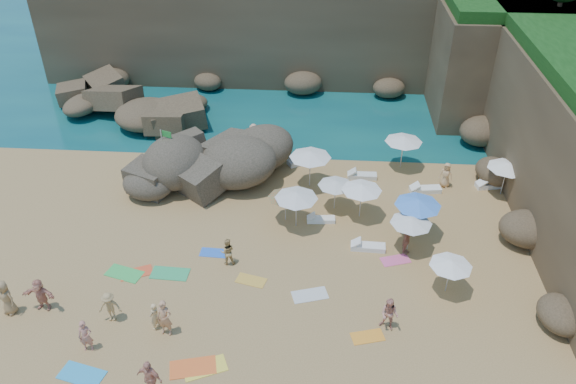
# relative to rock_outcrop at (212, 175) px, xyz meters

# --- Properties ---
(ground) EXTENTS (120.00, 120.00, 0.00)m
(ground) POSITION_rel_rock_outcrop_xyz_m (3.21, -7.47, 0.00)
(ground) COLOR tan
(ground) RESTS_ON ground
(seawater) EXTENTS (120.00, 120.00, 0.00)m
(seawater) POSITION_rel_rock_outcrop_xyz_m (3.21, 22.53, 0.00)
(seawater) COLOR #0C4751
(seawater) RESTS_ON ground
(cliff_back) EXTENTS (44.00, 8.00, 8.00)m
(cliff_back) POSITION_rel_rock_outcrop_xyz_m (5.21, 17.53, 4.00)
(cliff_back) COLOR brown
(cliff_back) RESTS_ON ground
(cliff_corner) EXTENTS (10.00, 12.00, 8.00)m
(cliff_corner) POSITION_rel_rock_outcrop_xyz_m (20.21, 12.53, 4.00)
(cliff_corner) COLOR brown
(cliff_corner) RESTS_ON ground
(rock_promontory) EXTENTS (12.00, 7.00, 2.00)m
(rock_promontory) POSITION_rel_rock_outcrop_xyz_m (-7.79, 8.53, 0.00)
(rock_promontory) COLOR brown
(rock_promontory) RESTS_ON ground
(marina_masts) EXTENTS (3.10, 0.10, 6.00)m
(marina_masts) POSITION_rel_rock_outcrop_xyz_m (-13.29, 22.53, 3.00)
(marina_masts) COLOR white
(marina_masts) RESTS_ON ground
(rock_outcrop) EXTENTS (8.32, 6.82, 2.98)m
(rock_outcrop) POSITION_rel_rock_outcrop_xyz_m (0.00, 0.00, 0.00)
(rock_outcrop) COLOR brown
(rock_outcrop) RESTS_ON ground
(flag_pole) EXTENTS (0.69, 0.26, 3.60)m
(flag_pole) POSITION_rel_rock_outcrop_xyz_m (-2.62, -0.74, 2.30)
(flag_pole) COLOR silver
(flag_pole) RESTS_ON ground
(parasol_0) EXTENTS (2.58, 2.58, 2.44)m
(parasol_0) POSITION_rel_rock_outcrop_xyz_m (6.30, -0.68, 2.24)
(parasol_0) COLOR silver
(parasol_0) RESTS_ON ground
(parasol_1) EXTENTS (2.05, 2.05, 1.93)m
(parasol_1) POSITION_rel_rock_outcrop_xyz_m (7.85, -3.04, 1.78)
(parasol_1) COLOR silver
(parasol_1) RESTS_ON ground
(parasol_2) EXTENTS (2.42, 2.42, 2.29)m
(parasol_2) POSITION_rel_rock_outcrop_xyz_m (12.18, 1.91, 2.10)
(parasol_2) COLOR silver
(parasol_2) RESTS_ON ground
(parasol_4) EXTENTS (2.35, 2.35, 2.22)m
(parasol_4) POSITION_rel_rock_outcrop_xyz_m (18.02, -0.82, 2.04)
(parasol_4) COLOR silver
(parasol_4) RESTS_ON ground
(parasol_6) EXTENTS (1.98, 1.98, 1.87)m
(parasol_6) POSITION_rel_rock_outcrop_xyz_m (5.05, -4.36, 1.72)
(parasol_6) COLOR silver
(parasol_6) RESTS_ON ground
(parasol_7) EXTENTS (2.20, 2.20, 2.08)m
(parasol_7) POSITION_rel_rock_outcrop_xyz_m (11.75, -6.50, 1.91)
(parasol_7) COLOR silver
(parasol_7) RESTS_ON ground
(parasol_8) EXTENTS (2.31, 2.31, 2.18)m
(parasol_8) POSITION_rel_rock_outcrop_xyz_m (9.30, -3.73, 2.00)
(parasol_8) COLOR silver
(parasol_8) RESTS_ON ground
(parasol_9) EXTENTS (2.41, 2.41, 2.27)m
(parasol_9) POSITION_rel_rock_outcrop_xyz_m (5.69, -4.89, 2.09)
(parasol_9) COLOR silver
(parasol_9) RESTS_ON ground
(parasol_10) EXTENTS (2.51, 2.51, 2.38)m
(parasol_10) POSITION_rel_rock_outcrop_xyz_m (12.22, -5.21, 2.18)
(parasol_10) COLOR silver
(parasol_10) RESTS_ON ground
(parasol_11) EXTENTS (2.05, 2.05, 1.94)m
(parasol_11) POSITION_rel_rock_outcrop_xyz_m (13.29, -9.57, 1.78)
(parasol_11) COLOR silver
(parasol_11) RESTS_ON ground
(lounger_0) EXTENTS (2.08, 1.65, 0.32)m
(lounger_0) POSITION_rel_rock_outcrop_xyz_m (5.71, 2.01, 0.16)
(lounger_0) COLOR silver
(lounger_0) RESTS_ON ground
(lounger_1) EXTENTS (1.87, 0.65, 0.29)m
(lounger_1) POSITION_rel_rock_outcrop_xyz_m (9.61, 0.42, 0.14)
(lounger_1) COLOR white
(lounger_1) RESTS_ON ground
(lounger_2) EXTENTS (1.97, 0.89, 0.30)m
(lounger_2) POSITION_rel_rock_outcrop_xyz_m (13.43, -0.89, 0.15)
(lounger_2) COLOR white
(lounger_2) RESTS_ON ground
(lounger_3) EXTENTS (1.86, 0.68, 0.29)m
(lounger_3) POSITION_rel_rock_outcrop_xyz_m (9.65, -6.65, 0.14)
(lounger_3) COLOR white
(lounger_3) RESTS_ON ground
(lounger_4) EXTENTS (1.98, 1.01, 0.29)m
(lounger_4) POSITION_rel_rock_outcrop_xyz_m (17.59, -0.08, 0.15)
(lounger_4) COLOR white
(lounger_4) RESTS_ON ground
(lounger_5) EXTENTS (1.64, 0.65, 0.25)m
(lounger_5) POSITION_rel_rock_outcrop_xyz_m (7.09, -4.38, 0.12)
(lounger_5) COLOR white
(lounger_5) RESTS_ON ground
(towel_0) EXTENTS (2.06, 1.36, 0.03)m
(towel_0) POSITION_rel_rock_outcrop_xyz_m (-2.61, -15.66, 0.02)
(towel_0) COLOR #29A1DC
(towel_0) RESTS_ON ground
(towel_2) EXTENTS (2.12, 1.41, 0.03)m
(towel_2) POSITION_rel_rock_outcrop_xyz_m (1.93, -14.97, 0.02)
(towel_2) COLOR orange
(towel_2) RESTS_ON ground
(towel_3) EXTENTS (2.04, 1.41, 0.03)m
(towel_3) POSITION_rel_rock_outcrop_xyz_m (-2.76, -9.48, 0.02)
(towel_3) COLOR green
(towel_3) RESTS_ON ground
(towel_4) EXTENTS (2.02, 1.56, 0.03)m
(towel_4) POSITION_rel_rock_outcrop_xyz_m (2.44, -14.95, 0.02)
(towel_4) COLOR #FFE343
(towel_4) RESTS_ON ground
(towel_5) EXTENTS (1.89, 1.32, 0.03)m
(towel_5) POSITION_rel_rock_outcrop_xyz_m (6.69, -10.35, 0.02)
(towel_5) COLOR silver
(towel_5) RESTS_ON ground
(towel_7) EXTENTS (1.80, 1.39, 0.03)m
(towel_7) POSITION_rel_rock_outcrop_xyz_m (-2.18, -9.39, 0.01)
(towel_7) COLOR #E94F29
(towel_7) RESTS_ON ground
(towel_8) EXTENTS (1.49, 0.80, 0.03)m
(towel_8) POSITION_rel_rock_outcrop_xyz_m (1.48, -7.56, 0.01)
(towel_8) COLOR blue
(towel_8) RESTS_ON ground
(towel_9) EXTENTS (1.66, 1.18, 0.03)m
(towel_9) POSITION_rel_rock_outcrop_xyz_m (11.05, -7.48, 0.01)
(towel_9) COLOR #E55994
(towel_9) RESTS_ON ground
(towel_10) EXTENTS (1.60, 1.09, 0.03)m
(towel_10) POSITION_rel_rock_outcrop_xyz_m (9.36, -12.76, 0.01)
(towel_10) COLOR orange
(towel_10) RESTS_ON ground
(towel_11) EXTENTS (1.95, 1.04, 0.03)m
(towel_11) POSITION_rel_rock_outcrop_xyz_m (-0.45, -9.32, 0.02)
(towel_11) COLOR #2FA560
(towel_11) RESTS_ON ground
(towel_12) EXTENTS (1.62, 1.09, 0.03)m
(towel_12) POSITION_rel_rock_outcrop_xyz_m (3.72, -9.53, 0.01)
(towel_12) COLOR gold
(towel_12) RESTS_ON ground
(person_stand_0) EXTENTS (0.66, 0.49, 1.66)m
(person_stand_0) POSITION_rel_rock_outcrop_xyz_m (-2.79, -14.31, 0.83)
(person_stand_0) COLOR tan
(person_stand_0) RESTS_ON ground
(person_stand_1) EXTENTS (0.85, 0.71, 1.56)m
(person_stand_1) POSITION_rel_rock_outcrop_xyz_m (2.37, -8.31, 0.78)
(person_stand_1) COLOR tan
(person_stand_1) RESTS_ON ground
(person_stand_2) EXTENTS (1.08, 0.77, 1.54)m
(person_stand_2) POSITION_rel_rock_outcrop_xyz_m (2.18, 4.33, 0.77)
(person_stand_2) COLOR #E0A77F
(person_stand_2) RESTS_ON ground
(person_stand_3) EXTENTS (0.77, 1.00, 1.59)m
(person_stand_3) POSITION_rel_rock_outcrop_xyz_m (11.58, -6.85, 0.79)
(person_stand_3) COLOR #AA6E55
(person_stand_3) RESTS_ON ground
(person_stand_4) EXTENTS (0.91, 0.70, 1.65)m
(person_stand_4) POSITION_rel_rock_outcrop_xyz_m (14.70, -0.18, 0.82)
(person_stand_4) COLOR tan
(person_stand_4) RESTS_ON ground
(person_stand_5) EXTENTS (1.63, 0.74, 1.70)m
(person_stand_5) POSITION_rel_rock_outcrop_xyz_m (2.25, 1.70, 0.85)
(person_stand_5) COLOR #C07460
(person_stand_5) RESTS_ON ground
(person_stand_6) EXTENTS (0.54, 0.64, 1.48)m
(person_stand_6) POSITION_rel_rock_outcrop_xyz_m (-0.18, -12.90, 0.74)
(person_stand_6) COLOR #DAB77C
(person_stand_6) RESTS_ON ground
(person_lie_0) EXTENTS (1.17, 1.68, 0.43)m
(person_lie_0) POSITION_rel_rock_outcrop_xyz_m (-2.32, -12.58, 0.21)
(person_lie_0) COLOR tan
(person_lie_0) RESTS_ON ground
(person_lie_2) EXTENTS (1.45, 2.04, 0.49)m
(person_lie_2) POSITION_rel_rock_outcrop_xyz_m (-7.21, -12.45, 0.25)
(person_lie_2) COLOR #96754B
(person_lie_2) RESTS_ON ground
(person_lie_3) EXTENTS (1.76, 1.87, 0.46)m
(person_lie_3) POSITION_rel_rock_outcrop_xyz_m (-5.77, -12.09, 0.23)
(person_lie_3) COLOR tan
(person_lie_3) RESTS_ON ground
(person_lie_4) EXTENTS (0.92, 1.96, 0.45)m
(person_lie_4) POSITION_rel_rock_outcrop_xyz_m (0.39, -13.19, 0.23)
(person_lie_4) COLOR tan
(person_lie_4) RESTS_ON ground
(person_lie_5) EXTENTS (1.50, 1.91, 0.65)m
(person_lie_5) POSITION_rel_rock_outcrop_xyz_m (10.28, -12.20, 0.32)
(person_lie_5) COLOR tan
(person_lie_5) RESTS_ON ground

